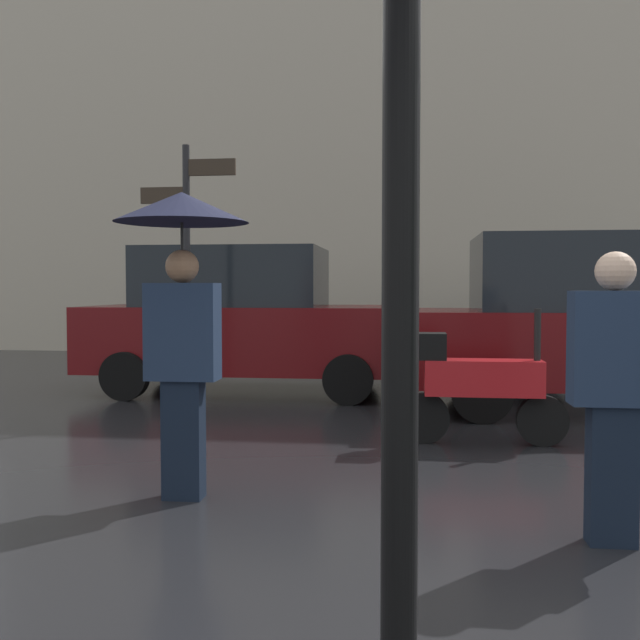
{
  "coord_description": "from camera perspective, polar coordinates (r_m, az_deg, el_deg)",
  "views": [
    {
      "loc": [
        0.23,
        -2.29,
        1.42
      ],
      "look_at": [
        -0.67,
        4.92,
        1.09
      ],
      "focal_mm": 40.27,
      "sensor_mm": 36.0,
      "label": 1
    }
  ],
  "objects": [
    {
      "name": "pedestrian_with_bag",
      "position": [
        4.26,
        22.48,
        -4.39
      ],
      "size": [
        0.5,
        0.24,
        1.62
      ],
      "rotation": [
        0.0,
        0.0,
        6.18
      ],
      "color": "black",
      "rests_on": "ground"
    },
    {
      "name": "building_block",
      "position": [
        17.39,
        6.39,
        18.94
      ],
      "size": [
        18.91,
        2.67,
        12.66
      ],
      "primitive_type": "cube",
      "color": "#B2A893",
      "rests_on": "ground"
    },
    {
      "name": "street_signpost",
      "position": [
        8.13,
        -10.51,
        5.33
      ],
      "size": [
        1.08,
        0.08,
        3.0
      ],
      "color": "black",
      "rests_on": "ground"
    },
    {
      "name": "parked_car_left",
      "position": [
        9.82,
        -5.94,
        0.0
      ],
      "size": [
        4.36,
        2.03,
        1.96
      ],
      "rotation": [
        0.0,
        0.0,
        3.25
      ],
      "color": "#590C0F",
      "rests_on": "ground"
    },
    {
      "name": "parked_car_distant",
      "position": [
        8.78,
        20.39,
        -0.28
      ],
      "size": [
        4.06,
        1.97,
        2.02
      ],
      "rotation": [
        0.0,
        0.0,
        3.22
      ],
      "color": "#590C0F",
      "rests_on": "ground"
    },
    {
      "name": "parked_scooter",
      "position": [
        6.66,
        12.42,
        -4.92
      ],
      "size": [
        1.51,
        0.32,
        1.23
      ],
      "rotation": [
        0.0,
        0.0,
        0.27
      ],
      "color": "black",
      "rests_on": "ground"
    },
    {
      "name": "parked_car_right",
      "position": [
        12.08,
        22.77,
        0.05
      ],
      "size": [
        4.32,
        1.86,
        1.85
      ],
      "rotation": [
        0.0,
        0.0,
        3.07
      ],
      "color": "gray",
      "rests_on": "ground"
    },
    {
      "name": "pedestrian_with_umbrella",
      "position": [
        4.87,
        -10.89,
        3.9
      ],
      "size": [
        0.89,
        0.89,
        2.05
      ],
      "rotation": [
        0.0,
        0.0,
        0.89
      ],
      "color": "black",
      "rests_on": "ground"
    }
  ]
}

